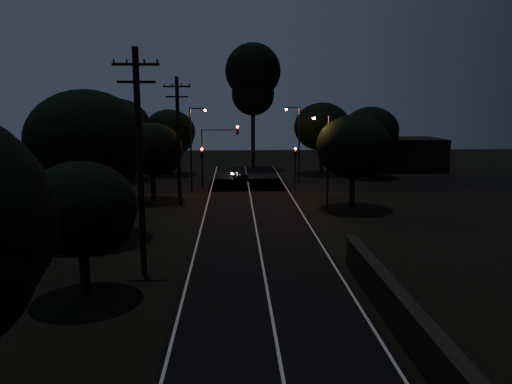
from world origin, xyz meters
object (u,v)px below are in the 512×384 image
streetlight_a (193,144)px  streetlight_b (297,139)px  car (240,175)px  streetlight_c (326,155)px  signal_right (295,160)px  tall_pine (253,79)px  signal_left (202,160)px  signal_mast (219,145)px  utility_pole_far (178,139)px  utility_pole_mid (140,160)px

streetlight_a → streetlight_b: (10.61, 6.00, 0.00)m
car → streetlight_b: bearing=153.7°
streetlight_a → streetlight_c: (11.14, -8.00, -0.29)m
signal_right → tall_pine: bearing=103.5°
signal_left → streetlight_c: (10.43, -9.99, 1.51)m
signal_left → signal_mast: size_ratio=0.66×
signal_right → streetlight_b: 4.45m
tall_pine → signal_left: bearing=-110.5°
tall_pine → streetlight_b: bearing=-68.6°
car → utility_pole_far: bearing=55.7°
signal_right → streetlight_a: 10.26m
signal_right → signal_mast: size_ratio=0.66×
signal_right → streetlight_c: streetlight_c is taller
utility_pole_far → streetlight_a: 6.10m
tall_pine → car: (-1.78, -9.57, -10.85)m
signal_right → streetlight_b: streetlight_b is taller
tall_pine → signal_mast: bearing=-104.6°
signal_right → streetlight_c: size_ratio=0.55×
signal_left → streetlight_a: bearing=-109.6°
utility_pole_far → signal_left: size_ratio=2.56×
streetlight_a → utility_pole_mid: bearing=-91.7°
tall_pine → signal_left: 18.16m
utility_pole_mid → car: utility_pole_mid is taller
signal_mast → car: signal_mast is taller
signal_mast → streetlight_b: streetlight_b is taller
streetlight_a → tall_pine: bearing=69.6°
utility_pole_mid → streetlight_a: bearing=88.3°
utility_pole_mid → tall_pine: 41.00m
utility_pole_far → signal_right: size_ratio=2.56×
car → streetlight_c: bearing=100.1°
streetlight_a → car: 9.62m
signal_mast → streetlight_b: size_ratio=0.78×
utility_pole_mid → streetlight_a: (0.69, 23.00, -1.10)m
signal_right → streetlight_b: (0.71, 4.01, 1.80)m
signal_left → streetlight_b: 10.84m
utility_pole_mid → signal_left: size_ratio=2.68×
signal_right → signal_mast: bearing=180.0°
signal_left → signal_mast: signal_mast is taller
car → streetlight_a: bearing=45.6°
utility_pole_mid → signal_mast: size_ratio=1.76×
utility_pole_far → streetlight_b: utility_pole_far is taller
tall_pine → streetlight_c: bearing=-79.1°
tall_pine → car: tall_pine is taller
tall_pine → signal_right: tall_pine is taller
utility_pole_far → signal_mast: size_ratio=1.68×
utility_pole_far → signal_left: utility_pole_far is taller
utility_pole_mid → signal_mast: utility_pole_mid is taller
signal_mast → utility_pole_far: bearing=-111.1°
streetlight_b → car: (-6.08, 1.43, -4.10)m
utility_pole_far → streetlight_a: bearing=83.4°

